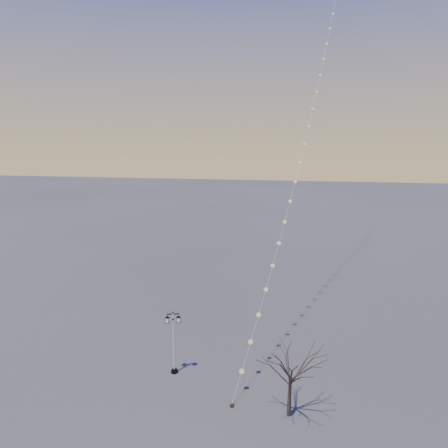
# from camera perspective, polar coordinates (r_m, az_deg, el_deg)

# --- Properties ---
(ground) EXTENTS (300.00, 300.00, 0.00)m
(ground) POSITION_cam_1_polar(r_m,az_deg,el_deg) (26.27, -4.52, -24.05)
(ground) COLOR #484949
(ground) RESTS_ON ground
(street_lamp) EXTENTS (1.08, 0.60, 4.39)m
(street_lamp) POSITION_cam_1_polar(r_m,az_deg,el_deg) (27.89, -7.20, -15.99)
(street_lamp) COLOR black
(street_lamp) RESTS_ON ground
(bare_tree) EXTENTS (2.62, 2.62, 4.35)m
(bare_tree) POSITION_cam_1_polar(r_m,az_deg,el_deg) (23.92, 9.47, -19.44)
(bare_tree) COLOR #342823
(bare_tree) RESTS_ON ground
(kite_train) EXTENTS (8.80, 41.95, 44.12)m
(kite_train) POSITION_cam_1_polar(r_m,az_deg,el_deg) (41.85, 12.72, 20.41)
(kite_train) COLOR #2F1E18
(kite_train) RESTS_ON ground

